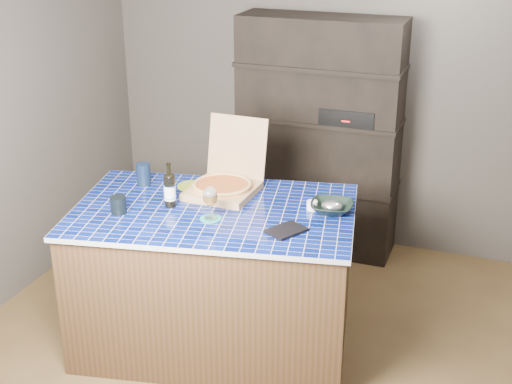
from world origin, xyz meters
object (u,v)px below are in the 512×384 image
at_px(dvd_case, 286,230).
at_px(bowl, 332,207).
at_px(kitchen_island, 215,276).
at_px(mead_bottle, 170,189).
at_px(pizza_box, 224,184).
at_px(wine_glass, 210,197).

distance_m(dvd_case, bowl, 0.38).
xyz_separation_m(kitchen_island, mead_bottle, (-0.26, -0.05, 0.55)).
xyz_separation_m(pizza_box, mead_bottle, (-0.22, -0.30, 0.05)).
bearing_deg(wine_glass, kitchen_island, 106.53).
bearing_deg(bowl, pizza_box, 175.56).
height_order(kitchen_island, wine_glass, wine_glass).
height_order(mead_bottle, dvd_case, mead_bottle).
relative_size(mead_bottle, wine_glass, 1.41).
bearing_deg(wine_glass, pizza_box, 101.50).
xyz_separation_m(kitchen_island, wine_glass, (0.04, -0.13, 0.58)).
distance_m(kitchen_island, dvd_case, 0.69).
relative_size(pizza_box, mead_bottle, 1.80).
distance_m(pizza_box, bowl, 0.70).
distance_m(kitchen_island, wine_glass, 0.60).
bearing_deg(mead_bottle, dvd_case, -7.39).
bearing_deg(pizza_box, dvd_case, -34.85).
bearing_deg(bowl, dvd_case, -115.55).
relative_size(pizza_box, wine_glass, 2.54).
height_order(pizza_box, wine_glass, pizza_box).
bearing_deg(wine_glass, bowl, 28.27).
bearing_deg(dvd_case, mead_bottle, -157.24).
height_order(wine_glass, bowl, wine_glass).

